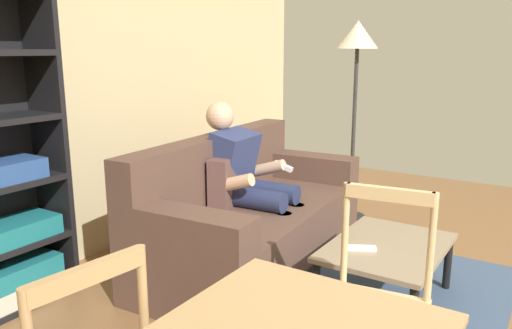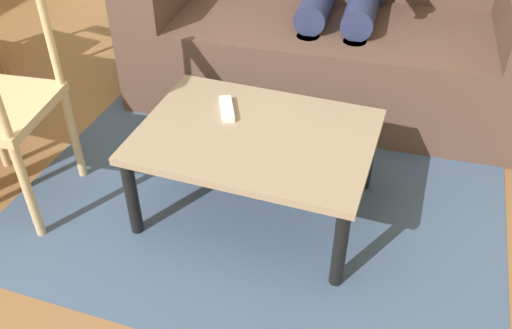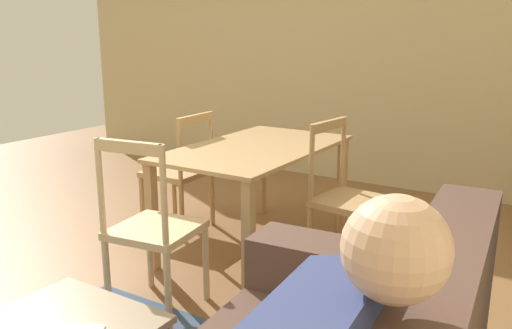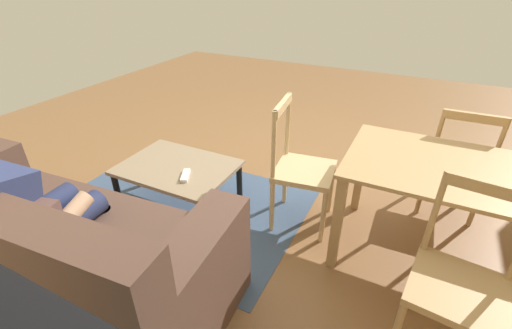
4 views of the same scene
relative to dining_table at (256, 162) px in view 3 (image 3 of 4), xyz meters
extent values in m
plane|color=brown|center=(1.19, -0.59, -0.62)|extent=(8.45, 8.45, 0.00)
cube|color=#C8B586|center=(-2.04, -0.59, 0.74)|extent=(0.12, 6.13, 2.72)
cube|color=brown|center=(1.16, 1.21, -0.06)|extent=(0.31, 0.92, 0.21)
sphere|color=#DBAD89|center=(2.05, 1.59, 0.46)|extent=(0.21, 0.21, 0.21)
cylinder|color=black|center=(1.57, -0.02, -0.44)|extent=(0.05, 0.05, 0.35)
cube|color=tan|center=(0.00, 0.00, 0.09)|extent=(1.41, 0.82, 0.02)
cube|color=tan|center=(-0.66, -0.36, -0.27)|extent=(0.06, 0.06, 0.70)
cube|color=tan|center=(0.66, -0.36, -0.27)|extent=(0.06, 0.06, 0.70)
cube|color=tan|center=(-0.66, 0.36, -0.27)|extent=(0.06, 0.06, 0.70)
cube|color=tan|center=(0.66, 0.36, -0.27)|extent=(0.06, 0.06, 0.70)
cube|color=tan|center=(0.00, 0.71, -0.17)|extent=(0.47, 0.47, 0.04)
cylinder|color=tan|center=(0.21, 0.88, -0.39)|extent=(0.04, 0.04, 0.45)
cylinder|color=tan|center=(-0.17, 0.92, -0.39)|extent=(0.04, 0.04, 0.45)
cylinder|color=tan|center=(0.17, 0.50, -0.39)|extent=(0.04, 0.04, 0.45)
cylinder|color=tan|center=(-0.21, 0.54, -0.39)|extent=(0.04, 0.04, 0.45)
cylinder|color=tan|center=(0.17, 0.50, 0.08)|extent=(0.03, 0.03, 0.49)
cylinder|color=tan|center=(-0.21, 0.54, 0.08)|extent=(0.03, 0.03, 0.49)
cube|color=tan|center=(-0.02, 0.52, 0.30)|extent=(0.38, 0.08, 0.06)
cube|color=#D1B27F|center=(1.01, 0.00, -0.17)|extent=(0.47, 0.47, 0.04)
cylinder|color=#D1B27F|center=(0.79, 0.16, -0.39)|extent=(0.04, 0.04, 0.45)
cylinder|color=#D1B27F|center=(0.84, -0.21, -0.39)|extent=(0.04, 0.04, 0.45)
cylinder|color=#D1B27F|center=(1.17, 0.21, -0.39)|extent=(0.04, 0.04, 0.45)
cylinder|color=#D1B27F|center=(1.22, -0.16, -0.39)|extent=(0.04, 0.04, 0.45)
cylinder|color=#D1B27F|center=(1.17, 0.21, 0.09)|extent=(0.03, 0.03, 0.52)
cylinder|color=#D1B27F|center=(1.22, -0.16, 0.09)|extent=(0.03, 0.03, 0.52)
cube|color=#D1B27F|center=(1.19, 0.03, 0.32)|extent=(0.09, 0.38, 0.06)
cube|color=tan|center=(0.00, -0.71, -0.18)|extent=(0.43, 0.43, 0.04)
cylinder|color=tan|center=(-0.19, -0.90, -0.40)|extent=(0.04, 0.04, 0.44)
cylinder|color=tan|center=(0.19, -0.90, -0.40)|extent=(0.04, 0.04, 0.44)
cylinder|color=tan|center=(-0.19, -0.52, -0.40)|extent=(0.04, 0.04, 0.44)
cylinder|color=tan|center=(0.19, -0.52, -0.40)|extent=(0.04, 0.04, 0.44)
cylinder|color=tan|center=(-0.19, -0.52, 0.05)|extent=(0.03, 0.03, 0.46)
cylinder|color=tan|center=(0.19, -0.52, 0.05)|extent=(0.03, 0.03, 0.46)
cube|color=tan|center=(0.00, -0.52, 0.25)|extent=(0.38, 0.04, 0.06)
camera|label=1|loc=(-0.89, -0.62, 0.94)|focal=35.08mm
camera|label=2|loc=(2.54, -1.36, 0.96)|focal=38.59mm
camera|label=3|loc=(2.98, 1.86, 0.85)|focal=37.23mm
camera|label=4|loc=(0.35, 2.12, 1.15)|focal=24.39mm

